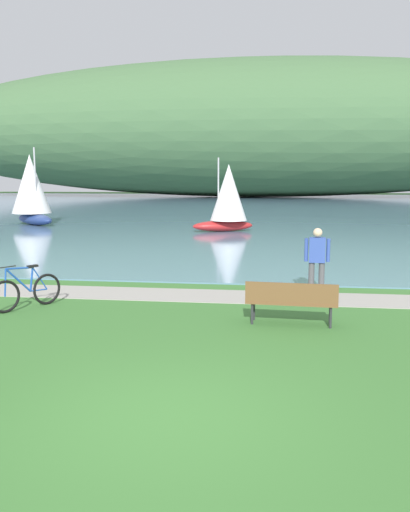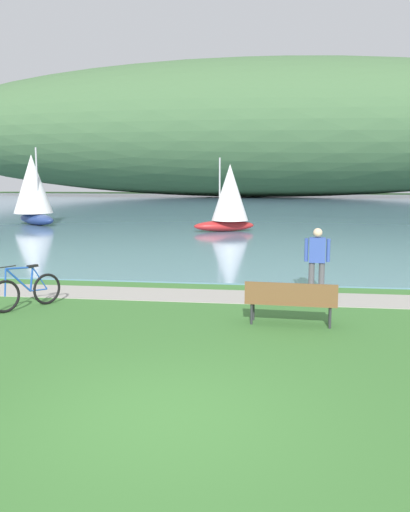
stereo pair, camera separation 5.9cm
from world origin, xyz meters
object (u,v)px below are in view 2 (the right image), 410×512
(bicycle_leaning_near_bench, at_px, (26,291))
(person_at_shoreline, at_px, (317,258))
(sailboat_nearest_to_shore, at_px, (229,197))
(sailboat_mid_bay, at_px, (33,189))
(park_bench_near_camera, at_px, (291,299))

(bicycle_leaning_near_bench, relative_size, person_at_shoreline, 0.89)
(sailboat_nearest_to_shore, bearing_deg, bicycle_leaning_near_bench, -99.11)
(person_at_shoreline, xyz_separation_m, sailboat_mid_bay, (-15.93, 18.53, 1.25))
(person_at_shoreline, relative_size, sailboat_mid_bay, 0.37)
(park_bench_near_camera, distance_m, bicycle_leaning_near_bench, 5.86)
(person_at_shoreline, bearing_deg, sailboat_mid_bay, 130.68)
(person_at_shoreline, height_order, sailboat_nearest_to_shore, sailboat_nearest_to_shore)
(park_bench_near_camera, relative_size, person_at_shoreline, 1.07)
(sailboat_nearest_to_shore, bearing_deg, park_bench_near_camera, -80.87)
(park_bench_near_camera, height_order, person_at_shoreline, person_at_shoreline)
(park_bench_near_camera, bearing_deg, bicycle_leaning_near_bench, 174.04)
(bicycle_leaning_near_bench, distance_m, sailboat_mid_bay, 22.63)
(bicycle_leaning_near_bench, xyz_separation_m, person_at_shoreline, (6.49, 1.95, 0.58))
(park_bench_near_camera, distance_m, sailboat_mid_bay, 26.09)
(sailboat_mid_bay, bearing_deg, sailboat_nearest_to_shore, -12.07)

